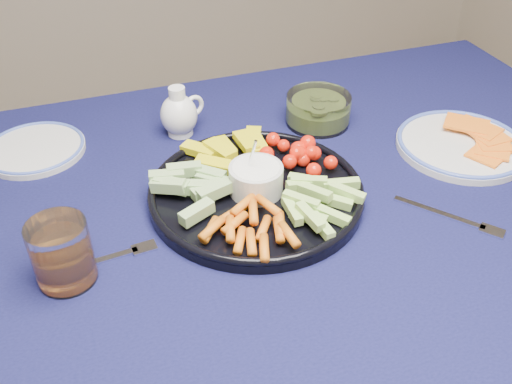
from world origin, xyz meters
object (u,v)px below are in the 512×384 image
object	(u,v)px
pickle_bowl	(318,111)
side_plate_extra	(35,149)
creamer_pitcher	(179,114)
juice_tumbler	(63,256)
crudite_platter	(255,189)
dining_table	(212,287)
cheese_plate	(462,143)

from	to	relation	value
pickle_bowl	side_plate_extra	xyz separation A→B (m)	(-0.53, 0.07, -0.02)
creamer_pitcher	side_plate_extra	distance (m)	0.27
creamer_pitcher	side_plate_extra	size ratio (longest dim) A/B	0.54
creamer_pitcher	juice_tumbler	distance (m)	0.40
side_plate_extra	crudite_platter	bearing A→B (deg)	-38.42
dining_table	cheese_plate	xyz separation A→B (m)	(0.51, 0.10, 0.10)
cheese_plate	side_plate_extra	xyz separation A→B (m)	(-0.74, 0.25, -0.00)
dining_table	creamer_pitcher	bearing A→B (deg)	83.82
cheese_plate	side_plate_extra	bearing A→B (deg)	161.55
juice_tumbler	side_plate_extra	world-z (taller)	juice_tumbler
dining_table	juice_tumbler	xyz separation A→B (m)	(-0.20, 0.00, 0.13)
crudite_platter	creamer_pitcher	distance (m)	0.25
creamer_pitcher	side_plate_extra	xyz separation A→B (m)	(-0.27, 0.02, -0.03)
dining_table	cheese_plate	size ratio (longest dim) A/B	7.08
pickle_bowl	side_plate_extra	world-z (taller)	pickle_bowl
creamer_pitcher	pickle_bowl	bearing A→B (deg)	-10.60
dining_table	pickle_bowl	size ratio (longest dim) A/B	13.25
side_plate_extra	juice_tumbler	bearing A→B (deg)	-84.94
pickle_bowl	juice_tumbler	distance (m)	0.57
crudite_platter	cheese_plate	size ratio (longest dim) A/B	1.49
pickle_bowl	juice_tumbler	bearing A→B (deg)	-151.25
juice_tumbler	side_plate_extra	size ratio (longest dim) A/B	0.53
pickle_bowl	juice_tumbler	world-z (taller)	juice_tumbler
cheese_plate	side_plate_extra	distance (m)	0.78
creamer_pitcher	cheese_plate	xyz separation A→B (m)	(0.48, -0.22, -0.03)
juice_tumbler	side_plate_extra	distance (m)	0.35
crudite_platter	juice_tumbler	world-z (taller)	crudite_platter
creamer_pitcher	cheese_plate	size ratio (longest dim) A/B	0.41
dining_table	crudite_platter	distance (m)	0.17
cheese_plate	crudite_platter	bearing A→B (deg)	-177.67
dining_table	side_plate_extra	distance (m)	0.43
creamer_pitcher	pickle_bowl	world-z (taller)	creamer_pitcher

